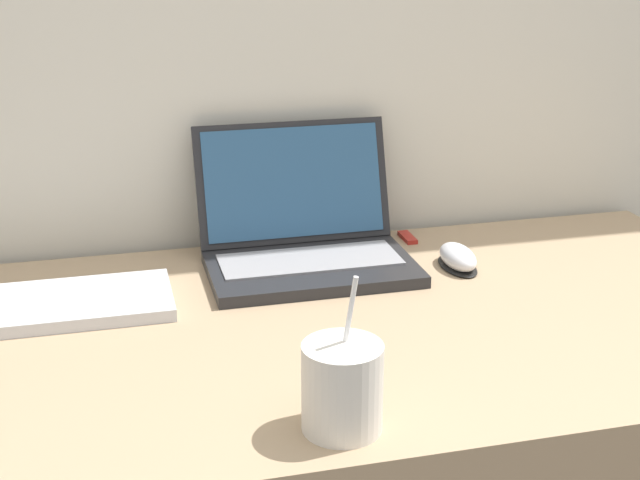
% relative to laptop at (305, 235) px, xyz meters
% --- Properties ---
extents(laptop, '(0.35, 0.29, 0.23)m').
position_rel_laptop_xyz_m(laptop, '(0.00, 0.00, 0.00)').
color(laptop, '#232326').
rests_on(laptop, desk).
extents(drink_cup, '(0.10, 0.10, 0.19)m').
position_rel_laptop_xyz_m(drink_cup, '(-0.08, -0.53, 0.00)').
color(drink_cup, silver).
rests_on(drink_cup, desk).
extents(computer_mouse, '(0.06, 0.11, 0.04)m').
position_rel_laptop_xyz_m(computer_mouse, '(0.25, -0.08, -0.04)').
color(computer_mouse, black).
rests_on(computer_mouse, desk).
extents(external_keyboard, '(0.36, 0.17, 0.02)m').
position_rel_laptop_xyz_m(external_keyboard, '(-0.42, -0.10, -0.04)').
color(external_keyboard, silver).
rests_on(external_keyboard, desk).
extents(usb_stick, '(0.02, 0.06, 0.01)m').
position_rel_laptop_xyz_m(usb_stick, '(0.22, 0.07, -0.05)').
color(usb_stick, '#B2261E').
rests_on(usb_stick, desk).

